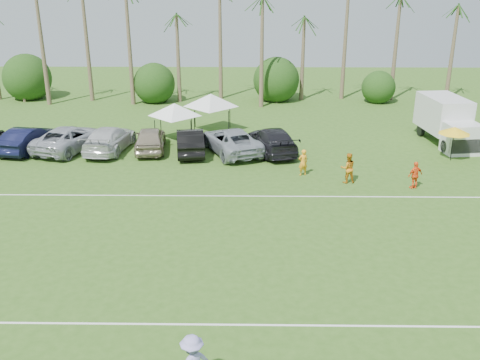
{
  "coord_description": "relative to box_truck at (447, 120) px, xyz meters",
  "views": [
    {
      "loc": [
        3.16,
        -14.03,
        11.72
      ],
      "look_at": [
        2.78,
        12.39,
        1.6
      ],
      "focal_mm": 40.0,
      "sensor_mm": 36.0,
      "label": 1
    }
  ],
  "objects": [
    {
      "name": "parked_car_6",
      "position": [
        -15.88,
        -2.52,
        -0.91
      ],
      "size": [
        5.05,
        6.88,
        1.74
      ],
      "primitive_type": "imported",
      "rotation": [
        0.0,
        0.0,
        3.53
      ],
      "color": "#959CA4",
      "rests_on": "ground"
    },
    {
      "name": "canopy_tent_right",
      "position": [
        -17.64,
        2.86,
        1.3
      ],
      "size": [
        4.43,
        4.43,
        3.59
      ],
      "color": "black",
      "rests_on": "ground"
    },
    {
      "name": "palm_tree_4",
      "position": [
        -21.92,
        13.46,
        5.7
      ],
      "size": [
        2.4,
        2.4,
        8.9
      ],
      "color": "brown",
      "rests_on": "ground"
    },
    {
      "name": "parked_car_7",
      "position": [
        -12.98,
        -2.33,
        -0.91
      ],
      "size": [
        3.85,
        6.41,
        1.74
      ],
      "primitive_type": "imported",
      "rotation": [
        0.0,
        0.0,
        3.39
      ],
      "color": "black",
      "rests_on": "ground"
    },
    {
      "name": "bush_tree_2",
      "position": [
        -11.92,
        14.46,
        0.02
      ],
      "size": [
        4.0,
        4.0,
        4.0
      ],
      "color": "brown",
      "rests_on": "ground"
    },
    {
      "name": "palm_tree_6",
      "position": [
        -13.92,
        13.46,
        7.43
      ],
      "size": [
        2.4,
        2.4,
        10.9
      ],
      "color": "brown",
      "rests_on": "ground"
    },
    {
      "name": "palm_tree_1",
      "position": [
        -34.92,
        13.46,
        6.57
      ],
      "size": [
        2.4,
        2.4,
        9.9
      ],
      "color": "brown",
      "rests_on": "ground"
    },
    {
      "name": "canopy_tent_left",
      "position": [
        -20.2,
        0.47,
        1.07
      ],
      "size": [
        4.1,
        4.1,
        3.32
      ],
      "color": "black",
      "rests_on": "ground"
    },
    {
      "name": "sideline_player_a",
      "position": [
        -11.28,
        -7.05,
        -0.94
      ],
      "size": [
        0.72,
        0.6,
        1.69
      ],
      "primitive_type": "imported",
      "rotation": [
        0.0,
        0.0,
        3.52
      ],
      "color": "orange",
      "rests_on": "ground"
    },
    {
      "name": "parked_car_4",
      "position": [
        -21.68,
        -2.14,
        -0.91
      ],
      "size": [
        2.6,
        5.3,
        1.74
      ],
      "primitive_type": "imported",
      "rotation": [
        0.0,
        0.0,
        3.25
      ],
      "color": "gray",
      "rests_on": "ground"
    },
    {
      "name": "market_umbrella",
      "position": [
        -0.97,
        -4.04,
        0.32
      ],
      "size": [
        2.1,
        2.1,
        2.34
      ],
      "color": "black",
      "rests_on": "ground"
    },
    {
      "name": "bush_tree_0",
      "position": [
        -36.92,
        14.46,
        0.02
      ],
      "size": [
        4.0,
        4.0,
        4.0
      ],
      "color": "brown",
      "rests_on": "ground"
    },
    {
      "name": "palm_tree_5",
      "position": [
        -17.92,
        13.46,
        6.57
      ],
      "size": [
        2.4,
        2.4,
        9.9
      ],
      "color": "brown",
      "rests_on": "ground"
    },
    {
      "name": "palm_tree_2",
      "position": [
        -29.92,
        13.46,
        7.43
      ],
      "size": [
        2.4,
        2.4,
        10.9
      ],
      "color": "brown",
      "rests_on": "ground"
    },
    {
      "name": "palm_tree_9",
      "position": [
        0.08,
        13.46,
        6.57
      ],
      "size": [
        2.4,
        2.4,
        9.9
      ],
      "color": "brown",
      "rests_on": "ground"
    },
    {
      "name": "field_lines",
      "position": [
        -17.92,
        -16.54,
        -1.77
      ],
      "size": [
        80.0,
        12.1,
        0.01
      ],
      "color": "white",
      "rests_on": "ground"
    },
    {
      "name": "parked_car_2",
      "position": [
        -27.47,
        -2.07,
        -0.91
      ],
      "size": [
        4.61,
        6.83,
        1.74
      ],
      "primitive_type": "imported",
      "rotation": [
        0.0,
        0.0,
        2.84
      ],
      "color": "#A8AAB2",
      "rests_on": "ground"
    },
    {
      "name": "palm_tree_10",
      "position": [
        5.08,
        13.46,
        7.43
      ],
      "size": [
        2.4,
        2.4,
        10.9
      ],
      "color": "brown",
      "rests_on": "ground"
    },
    {
      "name": "box_truck",
      "position": [
        0.0,
        0.0,
        0.0
      ],
      "size": [
        3.12,
        6.68,
        3.33
      ],
      "rotation": [
        0.0,
        0.0,
        0.11
      ],
      "color": "silver",
      "rests_on": "ground"
    },
    {
      "name": "sideline_player_c",
      "position": [
        -4.93,
        -9.2,
        -0.95
      ],
      "size": [
        1.05,
        0.75,
        1.65
      ],
      "primitive_type": "imported",
      "rotation": [
        0.0,
        0.0,
        3.55
      ],
      "color": "#FF5B1C",
      "rests_on": "ground"
    },
    {
      "name": "parked_car_3",
      "position": [
        -24.57,
        -2.19,
        -0.91
      ],
      "size": [
        3.06,
        6.22,
        1.74
      ],
      "primitive_type": "imported",
      "rotation": [
        0.0,
        0.0,
        3.03
      ],
      "color": "silver",
      "rests_on": "ground"
    },
    {
      "name": "bush_tree_3",
      "position": [
        -1.92,
        14.46,
        0.02
      ],
      "size": [
        4.0,
        4.0,
        4.0
      ],
      "color": "brown",
      "rests_on": "ground"
    },
    {
      "name": "parked_car_1",
      "position": [
        -30.37,
        -2.28,
        -0.91
      ],
      "size": [
        2.74,
        5.52,
        1.74
      ],
      "primitive_type": "imported",
      "rotation": [
        0.0,
        0.0,
        2.96
      ],
      "color": "black",
      "rests_on": "ground"
    },
    {
      "name": "palm_tree_8",
      "position": [
        -4.92,
        13.46,
        5.7
      ],
      "size": [
        2.4,
        2.4,
        8.9
      ],
      "color": "brown",
      "rests_on": "ground"
    },
    {
      "name": "parked_car_5",
      "position": [
        -18.78,
        -2.64,
        -0.91
      ],
      "size": [
        2.52,
        5.47,
        1.74
      ],
      "primitive_type": "imported",
      "rotation": [
        0.0,
        0.0,
        3.27
      ],
      "color": "black",
      "rests_on": "ground"
    },
    {
      "name": "sideline_player_b",
      "position": [
        -8.71,
        -8.31,
        -0.85
      ],
      "size": [
        0.99,
        0.82,
        1.86
      ],
      "primitive_type": "imported",
      "rotation": [
        0.0,
        0.0,
        3.27
      ],
      "color": "orange",
      "rests_on": "ground"
    },
    {
      "name": "bush_tree_1",
      "position": [
        -23.92,
        14.46,
        0.02
      ],
      "size": [
        4.0,
        4.0,
        4.0
      ],
      "color": "brown",
      "rests_on": "ground"
    }
  ]
}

